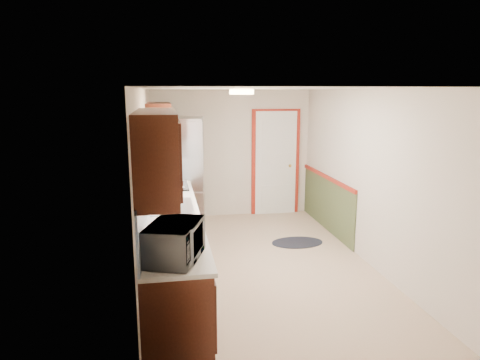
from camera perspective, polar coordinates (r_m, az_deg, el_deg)
name	(u,v)px	position (r m, az deg, el deg)	size (l,w,h in m)	color
room_shell	(261,180)	(5.73, 2.81, -0.01)	(3.20, 5.20, 2.52)	tan
kitchen_run	(169,219)	(5.41, -9.45, -5.15)	(0.63, 4.00, 2.20)	#36150C
back_wall_trim	(286,171)	(8.14, 6.16, 1.22)	(1.12, 2.30, 2.08)	maroon
ceiling_fixture	(242,92)	(5.36, 0.22, 11.67)	(0.30, 0.30, 0.06)	#FFD88C
microwave	(174,237)	(3.73, -8.73, -7.59)	(0.59, 0.33, 0.40)	white
refrigerator	(180,174)	(7.40, -8.05, 0.74)	(0.90, 0.85, 1.94)	#B7B7BC
rug	(297,242)	(6.94, 7.64, -8.25)	(0.82, 0.53, 0.01)	black
cooktop	(171,186)	(6.58, -9.25, -0.85)	(0.53, 0.64, 0.02)	black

